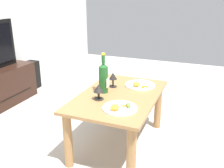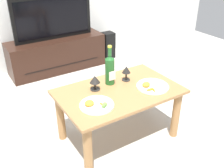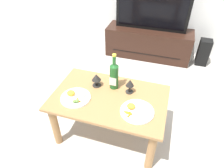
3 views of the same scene
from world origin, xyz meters
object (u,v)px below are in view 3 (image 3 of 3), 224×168
at_px(dining_table, 109,105).
at_px(floor_speaker, 203,52).
at_px(tv_screen, 152,10).
at_px(dinner_plate_left, 75,97).
at_px(tv_stand, 148,43).
at_px(goblet_left, 96,78).
at_px(wine_bottle, 114,75).
at_px(goblet_right, 130,84).
at_px(dinner_plate_right, 137,111).

relative_size(dining_table, floor_speaker, 2.57).
height_order(tv_screen, dinner_plate_left, tv_screen).
distance_m(tv_stand, goblet_left, 1.63).
relative_size(floor_speaker, dinner_plate_left, 1.49).
bearing_deg(goblet_left, dining_table, -35.93).
bearing_deg(floor_speaker, dining_table, -118.33).
bearing_deg(dinner_plate_left, tv_stand, 78.27).
relative_size(tv_screen, dinner_plate_left, 3.99).
relative_size(tv_stand, wine_bottle, 3.71).
xyz_separation_m(floor_speaker, goblet_left, (-1.10, -1.57, 0.38)).
height_order(tv_stand, goblet_right, goblet_right).
bearing_deg(tv_stand, goblet_left, -99.38).
bearing_deg(goblet_right, tv_stand, 92.18).
relative_size(tv_stand, floor_speaker, 3.29).
bearing_deg(wine_bottle, dining_table, -88.51).
height_order(tv_screen, floor_speaker, tv_screen).
distance_m(wine_bottle, goblet_right, 0.17).
distance_m(dining_table, tv_stand, 1.70).
bearing_deg(goblet_left, tv_stand, 80.62).
bearing_deg(goblet_right, dining_table, -142.76).
relative_size(tv_screen, floor_speaker, 2.67).
xyz_separation_m(dinner_plate_left, dinner_plate_right, (0.55, 0.00, -0.00)).
bearing_deg(tv_stand, floor_speaker, 0.12).
distance_m(goblet_left, goblet_right, 0.32).
distance_m(dinner_plate_left, dinner_plate_right, 0.55).
height_order(wine_bottle, goblet_left, wine_bottle).
distance_m(tv_screen, dinner_plate_right, 1.82).
distance_m(tv_screen, goblet_right, 1.58).
bearing_deg(wine_bottle, tv_screen, 86.30).
bearing_deg(dinner_plate_right, wine_bottle, 137.61).
distance_m(wine_bottle, dinner_plate_right, 0.39).
relative_size(dining_table, tv_stand, 0.78).
bearing_deg(goblet_right, dinner_plate_left, -152.35).
bearing_deg(tv_stand, wine_bottle, -93.70).
relative_size(tv_stand, goblet_left, 10.02).
bearing_deg(dining_table, dinner_plate_right, -21.23).
bearing_deg(tv_stand, dinner_plate_left, -101.73).
bearing_deg(goblet_left, wine_bottle, 9.57).
distance_m(floor_speaker, goblet_left, 1.96).
xyz_separation_m(tv_screen, dinner_plate_left, (-0.37, -1.80, -0.23)).
bearing_deg(tv_screen, tv_stand, 90.00).
xyz_separation_m(wine_bottle, dinner_plate_left, (-0.27, -0.25, -0.13)).
bearing_deg(floor_speaker, tv_screen, -179.14).
relative_size(floor_speaker, goblet_left, 3.04).
height_order(dinner_plate_left, dinner_plate_right, dinner_plate_left).
bearing_deg(goblet_left, dinner_plate_left, -116.66).
bearing_deg(wine_bottle, goblet_left, -170.43).
distance_m(dining_table, dinner_plate_right, 0.31).
bearing_deg(goblet_right, floor_speaker, 63.68).
bearing_deg(tv_screen, dinner_plate_left, -101.74).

